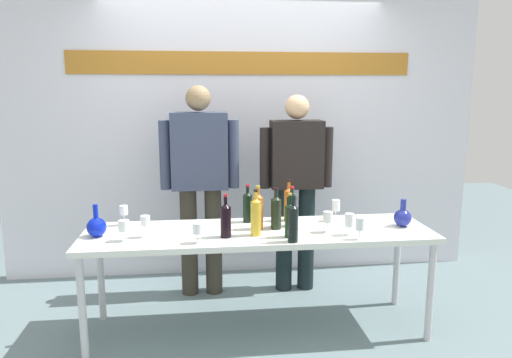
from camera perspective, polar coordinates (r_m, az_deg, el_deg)
ground_plane at (r=3.65m, az=0.28°, el=-17.51°), size 10.00×10.00×0.00m
back_wall at (r=4.43m, az=-1.59°, el=7.79°), size 4.39×0.11×3.00m
display_table at (r=3.38m, az=0.29°, el=-7.08°), size 2.44×0.67×0.75m
decanter_blue_left at (r=3.38m, az=-18.55°, el=-5.41°), size 0.13×0.13×0.22m
decanter_blue_right at (r=3.60m, az=17.14°, el=-4.37°), size 0.13×0.13×0.20m
presenter_left at (r=3.95m, az=-6.73°, el=0.35°), size 0.65×0.22×1.76m
presenter_right at (r=4.04m, az=4.81°, el=-0.13°), size 0.62×0.22×1.68m
wine_bottle_0 at (r=3.54m, az=-1.02°, el=-3.25°), size 0.07×0.07×0.29m
wine_bottle_1 at (r=3.19m, az=-3.65°, el=-4.83°), size 0.07×0.07×0.30m
wine_bottle_2 at (r=3.19m, az=4.06°, el=-4.80°), size 0.06×0.06×0.30m
wine_bottle_3 at (r=3.37m, az=2.42°, el=-3.85°), size 0.07×0.07×0.30m
wine_bottle_4 at (r=3.59m, az=3.91°, el=-2.89°), size 0.07×0.07×0.31m
wine_bottle_5 at (r=3.22m, az=-0.04°, el=-4.38°), size 0.07×0.07×0.32m
wine_bottle_6 at (r=3.09m, az=4.46°, el=-5.14°), size 0.07×0.07×0.31m
wine_bottle_7 at (r=3.36m, az=0.16°, el=-3.76°), size 0.08×0.08×0.31m
wine_bottle_8 at (r=3.44m, az=4.28°, el=-3.57°), size 0.07×0.07×0.29m
wine_glass_left_0 at (r=3.26m, az=-13.12°, el=-4.97°), size 0.06×0.06×0.15m
wine_glass_left_1 at (r=3.22m, az=-15.53°, el=-5.44°), size 0.07×0.07×0.14m
wine_glass_left_2 at (r=3.59m, az=-15.55°, el=-3.69°), size 0.06×0.06×0.15m
wine_glass_left_3 at (r=3.09m, az=-7.01°, el=-5.92°), size 0.07×0.07×0.13m
wine_glass_right_0 at (r=3.33m, az=8.60°, el=-4.57°), size 0.07×0.07×0.15m
wine_glass_right_1 at (r=3.21m, az=12.32°, el=-5.35°), size 0.06×0.06×0.15m
wine_glass_right_2 at (r=3.29m, az=11.11°, el=-4.91°), size 0.07×0.07×0.15m
wine_glass_right_3 at (r=3.62m, az=9.53°, el=-3.19°), size 0.06×0.06×0.16m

